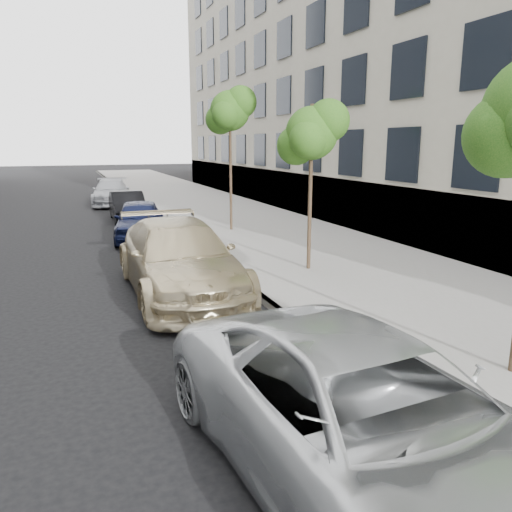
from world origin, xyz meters
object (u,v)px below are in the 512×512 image
tree_far (231,111)px  minivan (367,419)px  sedan_blue (140,220)px  tree_mid (313,133)px  suv (179,258)px  sedan_black (128,206)px  sedan_rear (111,192)px

tree_far → minivan: bearing=-103.2°
sedan_blue → tree_mid: bearing=-52.0°
suv → sedan_blue: (0.11, 7.00, -0.12)m
suv → sedan_black: size_ratio=1.45×
minivan → suv: bearing=87.2°
tree_mid → sedan_blue: 7.87m
tree_mid → sedan_blue: bearing=118.2°
tree_far → sedan_rear: tree_far is taller
tree_far → suv: tree_far is taller
tree_far → sedan_black: size_ratio=1.35×
tree_far → sedan_blue: size_ratio=1.28×
tree_far → tree_mid: bearing=-90.0°
sedan_black → sedan_rear: size_ratio=0.81×
minivan → sedan_rear: 25.06m
tree_mid → tree_far: 6.56m
sedan_blue → sedan_rear: 10.89m
tree_mid → sedan_rear: 17.91m
suv → sedan_blue: bearing=89.3°
sedan_blue → sedan_rear: size_ratio=0.85×
minivan → tree_far: bearing=72.1°
suv → sedan_blue: suv is taller
minivan → sedan_rear: bearing=85.5°
sedan_black → sedan_blue: bearing=-90.9°
sedan_rear → suv: bearing=-83.3°
suv → sedan_black: (0.25, 11.59, -0.18)m
minivan → suv: 7.18m
tree_far → sedan_black: (-3.33, 4.54, -3.87)m
tree_mid → sedan_blue: size_ratio=1.05×
tree_far → sedan_black: tree_far is taller
minivan → sedan_rear: minivan is taller
suv → sedan_blue: 7.00m
tree_far → minivan: 15.09m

